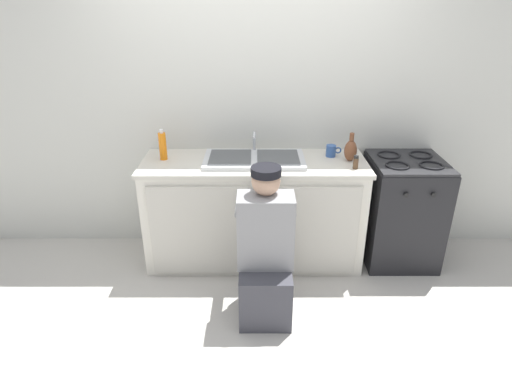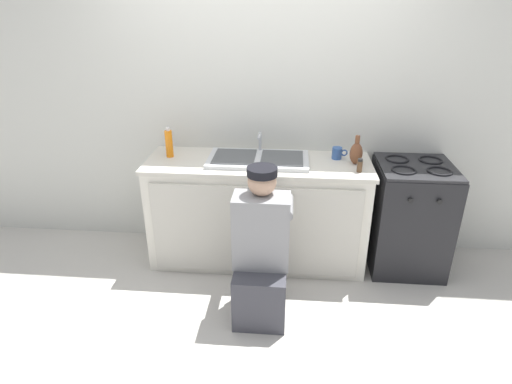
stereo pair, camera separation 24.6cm
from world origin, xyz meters
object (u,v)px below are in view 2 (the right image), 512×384
Objects in this scene: stove_range at (409,216)px; plumber_person at (261,258)px; coffee_mug at (337,153)px; spice_bottle_pepper at (360,166)px; vase_decorative at (356,153)px; sink_double_basin at (258,159)px; soap_bottle_orange at (169,143)px.

plumber_person is at bearing -148.30° from stove_range.
coffee_mug is 1.20× the size of spice_bottle_pepper.
coffee_mug is 0.17m from vase_decorative.
plumber_person is at bearing -123.61° from coffee_mug.
sink_double_basin is at bearing -179.42° from vase_decorative.
vase_decorative is at bearing 46.70° from plumber_person.
sink_double_basin is at bearing 96.28° from plumber_person.
sink_double_basin is 3.20× the size of soap_bottle_orange.
stove_range is at bearing -10.60° from coffee_mug.
soap_bottle_orange is (-0.81, 0.76, 0.55)m from plumber_person.
coffee_mug is at bearing 2.91° from soap_bottle_orange.
vase_decorative is (1.50, -0.03, -0.02)m from soap_bottle_orange.
coffee_mug reaches higher than stove_range.
stove_range is at bearing -1.18° from vase_decorative.
spice_bottle_pepper is 0.42× the size of soap_bottle_orange.
coffee_mug is 1.37m from soap_bottle_orange.
stove_range is 8.72× the size of spice_bottle_pepper.
sink_double_basin is 0.64m from coffee_mug.
spice_bottle_pepper is at bearing -11.76° from sink_double_basin.
plumber_person is at bearing -83.72° from sink_double_basin.
soap_bottle_orange is 1.50m from vase_decorative.
plumber_person reaches higher than coffee_mug.
sink_double_basin is 0.79m from spice_bottle_pepper.
spice_bottle_pepper reaches higher than coffee_mug.
plumber_person is 4.42× the size of soap_bottle_orange.
stove_range is at bearing -0.10° from sink_double_basin.
sink_double_basin is at bearing -169.96° from coffee_mug.
stove_range is 0.83× the size of plumber_person.
vase_decorative is (0.13, -0.10, 0.04)m from coffee_mug.
sink_double_basin is 0.72× the size of plumber_person.
sink_double_basin is 0.86m from plumber_person.
vase_decorative reaches higher than sink_double_basin.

